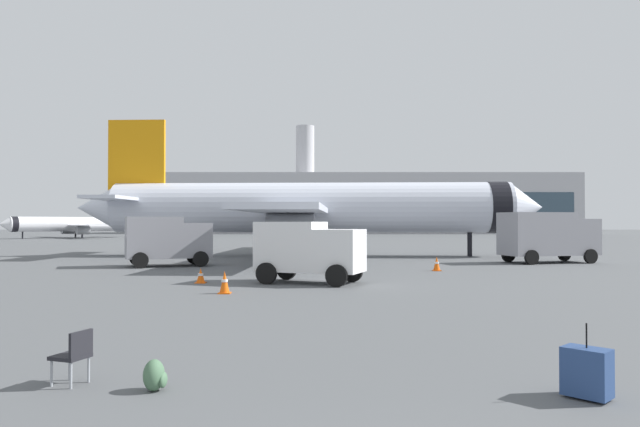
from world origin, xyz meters
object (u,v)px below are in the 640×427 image
object	(u,v)px
gate_chair	(75,353)
rolling_suitcase	(587,372)
fuel_truck	(548,235)
service_truck	(168,239)
safety_cone_near	(437,264)
airplane_at_gate	(308,208)
safety_cone_outer	(225,282)
safety_cone_mid	(201,276)
traveller_backpack	(155,376)
cargo_van	(309,249)
airplane_taxiing	(73,224)
safety_cone_far	(324,246)

from	to	relation	value
gate_chair	rolling_suitcase	bearing A→B (deg)	-5.38
fuel_truck	rolling_suitcase	xyz separation A→B (m)	(-10.57, -28.59, -1.38)
service_truck	rolling_suitcase	world-z (taller)	service_truck
fuel_truck	safety_cone_near	xyz separation A→B (m)	(-8.28, -6.15, -1.40)
airplane_at_gate	safety_cone_outer	world-z (taller)	airplane_at_gate
safety_cone_mid	rolling_suitcase	world-z (taller)	rolling_suitcase
fuel_truck	traveller_backpack	xyz separation A→B (m)	(-16.98, -28.19, -1.54)
service_truck	gate_chair	bearing A→B (deg)	-78.55
gate_chair	traveller_backpack	bearing A→B (deg)	-13.71
airplane_at_gate	cargo_van	bearing A→B (deg)	-88.66
airplane_taxiing	fuel_truck	world-z (taller)	airplane_taxiing
airplane_taxiing	service_truck	xyz separation A→B (m)	(31.79, -61.76, -0.65)
fuel_truck	gate_chair	bearing A→B (deg)	-123.39
service_truck	fuel_truck	distance (m)	23.59
airplane_at_gate	rolling_suitcase	size ratio (longest dim) A/B	32.48
service_truck	safety_cone_near	world-z (taller)	service_truck
airplane_at_gate	cargo_van	distance (m)	19.93
airplane_taxiing	safety_cone_near	xyz separation A→B (m)	(46.94, -65.06, -1.88)
safety_cone_near	rolling_suitcase	world-z (taller)	rolling_suitcase
safety_cone_far	traveller_backpack	bearing A→B (deg)	-93.49
fuel_truck	cargo_van	bearing A→B (deg)	-140.40
airplane_taxiing	safety_cone_near	distance (m)	80.24
airplane_taxiing	rolling_suitcase	bearing A→B (deg)	-62.97
fuel_truck	rolling_suitcase	size ratio (longest dim) A/B	5.83
fuel_truck	traveller_backpack	world-z (taller)	fuel_truck
safety_cone_mid	safety_cone_far	bearing A→B (deg)	80.21
airplane_taxiing	traveller_backpack	world-z (taller)	airplane_taxiing
cargo_van	safety_cone_near	bearing A→B (deg)	42.99
cargo_van	traveller_backpack	xyz separation A→B (m)	(-2.04, -15.82, -1.22)
cargo_van	safety_cone_mid	bearing A→B (deg)	-180.00
fuel_truck	safety_cone_near	size ratio (longest dim) A/B	8.52
airplane_at_gate	fuel_truck	size ratio (longest dim) A/B	5.57
safety_cone_far	rolling_suitcase	size ratio (longest dim) A/B	0.60
rolling_suitcase	gate_chair	distance (m)	7.82
fuel_truck	gate_chair	distance (m)	33.38
service_truck	traveller_backpack	size ratio (longest dim) A/B	10.98
airplane_taxiing	fuel_truck	distance (m)	80.74
cargo_van	traveller_backpack	world-z (taller)	cargo_van
rolling_suitcase	gate_chair	world-z (taller)	rolling_suitcase
safety_cone_far	safety_cone_outer	size ratio (longest dim) A/B	0.82
safety_cone_outer	traveller_backpack	size ratio (longest dim) A/B	1.70
airplane_taxiing	safety_cone_near	world-z (taller)	airplane_taxiing
safety_cone_far	safety_cone_near	bearing A→B (deg)	-76.97
airplane_at_gate	safety_cone_mid	distance (m)	20.50
safety_cone_near	service_truck	bearing A→B (deg)	167.71
fuel_truck	safety_cone_outer	xyz separation A→B (m)	(-17.91, -16.01, -1.37)
airplane_at_gate	cargo_van	world-z (taller)	airplane_at_gate
airplane_at_gate	gate_chair	world-z (taller)	airplane_at_gate
service_truck	safety_cone_mid	bearing A→B (deg)	-67.70
airplane_at_gate	rolling_suitcase	xyz separation A→B (m)	(4.84, -36.03, -3.27)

